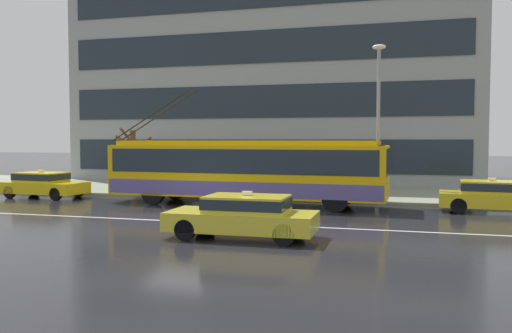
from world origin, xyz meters
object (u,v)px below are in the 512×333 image
Objects in this scene: pedestrian_approaching_curb at (312,163)px; pedestrian_walking_past at (248,175)px; street_tree_bare at (133,156)px; trolleybus at (245,170)px; street_lamp at (378,109)px; pedestrian_at_shelter at (220,161)px; taxi_oncoming_near at (244,214)px; taxi_queued_behind_bus at (43,184)px; pedestrian_waiting_by_pole at (345,164)px; taxi_ahead_of_bus at (495,195)px; bus_shelter at (221,155)px.

pedestrian_walking_past is at bearing -174.22° from pedestrian_approaching_curb.
trolleybus is at bearing -24.44° from street_tree_bare.
trolleybus is 1.81× the size of street_lamp.
trolleybus reaches higher than pedestrian_at_shelter.
pedestrian_approaching_curb is at bearing 87.75° from taxi_oncoming_near.
taxi_queued_behind_bus is 4.73m from street_tree_bare.
pedestrian_at_shelter is 0.60× the size of street_tree_bare.
pedestrian_waiting_by_pole reaches higher than taxi_oncoming_near.
taxi_ahead_of_bus is at bearing 0.06° from taxi_queued_behind_bus.
bus_shelter is 4.80m from pedestrian_approaching_curb.
taxi_queued_behind_bus is 1.18× the size of bus_shelter.
pedestrian_at_shelter reaches higher than taxi_queued_behind_bus.
pedestrian_walking_past is 6.96m from street_lamp.
bus_shelter reaches higher than taxi_oncoming_near.
taxi_queued_behind_bus is at bearing -173.58° from street_lamp.
trolleybus is 6.52× the size of pedestrian_waiting_by_pole.
bus_shelter reaches higher than taxi_queued_behind_bus.
pedestrian_approaching_curb is (-7.67, 2.54, 1.07)m from taxi_ahead_of_bus.
pedestrian_at_shelter is 4.58m from pedestrian_approaching_curb.
pedestrian_walking_past is (-2.73, 9.88, 0.44)m from taxi_oncoming_near.
pedestrian_at_shelter is at bearing -170.62° from pedestrian_waiting_by_pole.
pedestrian_walking_past is (-3.13, -0.32, -0.63)m from pedestrian_approaching_curb.
trolleybus is at bearing -55.03° from bus_shelter.
street_lamp is 2.06× the size of street_tree_bare.
pedestrian_waiting_by_pole is at bearing 26.04° from pedestrian_approaching_curb.
trolleybus is at bearing 106.09° from taxi_oncoming_near.
taxi_oncoming_near is at bearing -67.20° from pedestrian_at_shelter.
trolleybus is 2.89× the size of taxi_oncoming_near.
taxi_ahead_of_bus and taxi_oncoming_near have the same top height.
street_tree_bare is (-5.30, 0.85, 0.21)m from pedestrian_at_shelter.
taxi_oncoming_near is at bearing -30.93° from taxi_queued_behind_bus.
trolleybus is 3.75m from pedestrian_approaching_curb.
trolleybus is 3.92m from bus_shelter.
pedestrian_approaching_curb is 3.21m from pedestrian_walking_past.
street_lamp reaches higher than taxi_ahead_of_bus.
street_lamp is at bearing 19.70° from trolleybus.
bus_shelter is 1.83× the size of pedestrian_at_shelter.
taxi_queued_behind_bus is 14.87m from taxi_oncoming_near.
taxi_oncoming_near is at bearing -67.64° from bus_shelter.
pedestrian_waiting_by_pole is (-6.19, 3.26, 1.01)m from taxi_ahead_of_bus.
pedestrian_waiting_by_pole is (6.06, 1.00, -0.10)m from pedestrian_at_shelter.
bus_shelter is at bearing 171.58° from street_lamp.
pedestrian_walking_past is 6.86m from street_tree_bare.
taxi_ahead_of_bus and taxi_queued_behind_bus have the same top height.
street_lamp is at bearing -8.42° from bus_shelter.
pedestrian_walking_past is 0.24× the size of street_lamp.
pedestrian_waiting_by_pole is 0.57× the size of street_tree_bare.
pedestrian_at_shelter is at bearing 176.59° from street_lamp.
street_lamp is at bearing -5.78° from street_tree_bare.
pedestrian_walking_past is at bearing -24.44° from bus_shelter.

